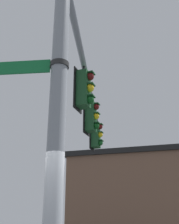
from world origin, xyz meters
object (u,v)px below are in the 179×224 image
object	(u,v)px
bird_flying	(91,87)
traffic_light_mid_outer	(96,135)
street_name_sign	(39,67)
traffic_light_mid_inner	(91,117)
traffic_light_nearest_pole	(84,89)

from	to	relation	value
bird_flying	traffic_light_mid_outer	bearing A→B (deg)	24.51
traffic_light_mid_outer	street_name_sign	world-z (taller)	traffic_light_mid_outer
traffic_light_mid_inner	street_name_sign	bearing A→B (deg)	11.04
traffic_light_mid_inner	street_name_sign	distance (m)	5.39
traffic_light_mid_outer	bird_flying	xyz separation A→B (m)	(-2.81, -1.28, 3.78)
traffic_light_mid_outer	traffic_light_nearest_pole	bearing A→B (deg)	14.88
traffic_light_nearest_pole	street_name_sign	size ratio (longest dim) A/B	1.02
bird_flying	street_name_sign	bearing A→B (deg)	15.77
traffic_light_mid_inner	street_name_sign	world-z (taller)	traffic_light_mid_inner
traffic_light_mid_inner	traffic_light_mid_outer	bearing A→B (deg)	-165.12
traffic_light_mid_outer	bird_flying	bearing A→B (deg)	-155.49
street_name_sign	bird_flying	xyz separation A→B (m)	(-10.06, -2.84, 4.91)
street_name_sign	bird_flying	world-z (taller)	bird_flying
traffic_light_mid_inner	traffic_light_mid_outer	distance (m)	2.16
traffic_light_mid_outer	bird_flying	world-z (taller)	bird_flying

